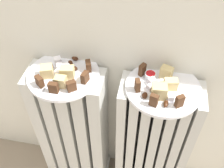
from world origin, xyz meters
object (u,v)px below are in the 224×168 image
radiator_right (152,144)px  fork (52,81)px  jam_bowl_right (150,75)px  plate_right (163,88)px  radiator_left (74,131)px  plate_left (63,75)px

radiator_right → fork: size_ratio=6.99×
radiator_right → jam_bowl_right: 0.37m
jam_bowl_right → fork: (-0.32, -0.08, -0.01)m
radiator_right → plate_right: plate_right is taller
radiator_left → plate_right: (0.35, 0.00, 0.34)m
radiator_left → fork: 0.35m
radiator_left → plate_left: 0.34m
radiator_left → plate_right: plate_right is taller
plate_right → radiator_right: bearing=-135.0°
radiator_right → plate_right: 0.34m
radiator_right → fork: (-0.37, -0.05, 0.35)m
radiator_right → fork: 0.51m
radiator_left → radiator_right: same height
plate_right → fork: fork is taller
radiator_left → plate_left: bearing=180.0°
plate_left → fork: (-0.02, -0.05, 0.01)m
plate_right → jam_bowl_right: 0.06m
radiator_left → fork: fork is taller
plate_left → plate_right: same height
radiator_right → plate_right: (0.00, 0.00, 0.34)m
radiator_left → jam_bowl_right: jam_bowl_right is taller
plate_right → fork: (-0.37, -0.05, 0.01)m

